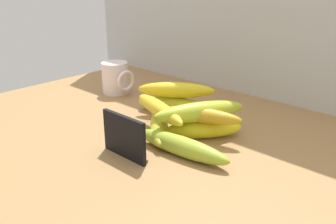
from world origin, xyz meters
TOP-DOWN VIEW (x-y plane):
  - counter_top at (0.00, 0.00)cm, footprint 110.00×76.00cm
  - chalkboard_sign at (1.35, -10.65)cm, footprint 11.00×1.80cm
  - coffee_mug at (-30.17, 13.38)cm, footprint 8.97×7.47cm
  - banana_0 at (-0.09, 8.88)cm, footprint 12.93×16.58cm
  - banana_1 at (-1.29, 1.45)cm, footprint 16.70×16.91cm
  - banana_2 at (8.92, -3.01)cm, footprint 21.23×5.57cm
  - banana_3 at (7.15, 6.16)cm, footprint 13.73×15.22cm
  - banana_4 at (-7.45, 12.31)cm, footprint 17.69×11.29cm
  - banana_5 at (-1.53, 1.74)cm, footprint 19.43×9.49cm
  - banana_6 at (-6.21, 12.67)cm, footprint 17.40×14.17cm
  - banana_7 at (6.55, 5.51)cm, footprint 13.02×19.70cm
  - banana_8 at (7.32, 5.11)cm, footprint 16.96×8.96cm

SIDE VIEW (x-z plane):
  - counter_top at x=0.00cm, z-range 0.00..3.00cm
  - banana_0 at x=-0.09cm, z-range 3.00..6.55cm
  - banana_1 at x=-1.29cm, z-range 3.00..6.85cm
  - banana_3 at x=7.15cm, z-range 3.00..6.87cm
  - banana_2 at x=8.92cm, z-range 3.00..6.88cm
  - banana_4 at x=-7.45cm, z-range 3.00..7.33cm
  - chalkboard_sign at x=1.35cm, z-range 2.66..11.06cm
  - coffee_mug at x=-30.17cm, z-range 3.00..12.05cm
  - banana_8 at x=7.32cm, z-range 6.87..10.10cm
  - banana_5 at x=-1.53cm, z-range 6.85..10.23cm
  - banana_7 at x=6.55cm, z-range 6.87..11.01cm
  - banana_6 at x=-6.21cm, z-range 7.33..11.17cm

